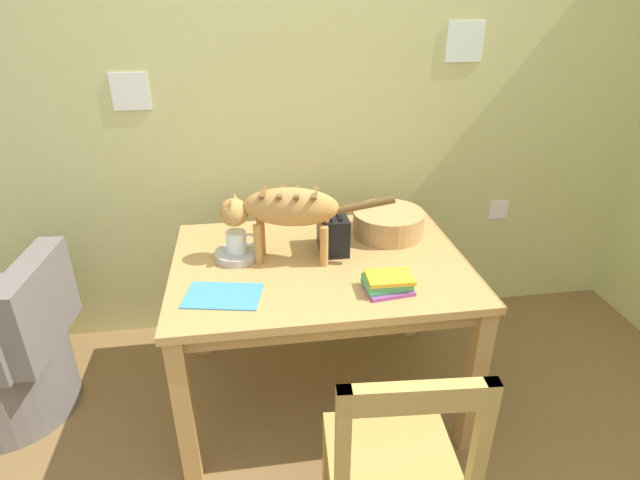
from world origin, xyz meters
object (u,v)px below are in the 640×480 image
at_px(saucer_bowl, 237,255).
at_px(toaster, 333,232).
at_px(book_stack, 388,283).
at_px(wicker_basket, 388,222).
at_px(coffee_mug, 237,241).
at_px(dining_table, 320,278).
at_px(cat, 284,210).
at_px(magazine, 223,296).
at_px(wicker_armchair, 8,362).
at_px(wooden_chair_near, 395,467).

height_order(saucer_bowl, toaster, toaster).
xyz_separation_m(book_stack, wicker_basket, (0.13, 0.49, 0.03)).
height_order(coffee_mug, toaster, toaster).
bearing_deg(coffee_mug, saucer_bowl, 180.00).
bearing_deg(saucer_bowl, wicker_basket, 10.92).
bearing_deg(saucer_bowl, coffee_mug, 0.00).
relative_size(dining_table, wicker_basket, 3.78).
xyz_separation_m(cat, magazine, (-0.26, -0.26, -0.23)).
height_order(coffee_mug, magazine, coffee_mug).
bearing_deg(wicker_armchair, toaster, -86.35).
relative_size(dining_table, saucer_bowl, 6.52).
relative_size(book_stack, toaster, 0.97).
xyz_separation_m(cat, saucer_bowl, (-0.21, 0.04, -0.22)).
bearing_deg(coffee_mug, wicker_basket, 10.97).
relative_size(dining_table, cat, 1.76).
xyz_separation_m(toaster, wicker_armchair, (-1.52, 0.02, -0.57)).
relative_size(wooden_chair_near, wicker_armchair, 1.19).
bearing_deg(wooden_chair_near, toaster, 96.81).
distance_m(cat, wicker_armchair, 1.48).
relative_size(dining_table, wicker_armchair, 1.64).
bearing_deg(coffee_mug, dining_table, -12.12).
bearing_deg(cat, coffee_mug, 89.80).
height_order(dining_table, saucer_bowl, saucer_bowl).
xyz_separation_m(dining_table, toaster, (0.07, 0.10, 0.17)).
height_order(book_stack, wicker_armchair, book_stack).
bearing_deg(wicker_basket, toaster, -157.99).
bearing_deg(saucer_bowl, dining_table, -12.00).
xyz_separation_m(saucer_bowl, wicker_armchair, (-1.09, 0.04, -0.50)).
bearing_deg(wooden_chair_near, coffee_mug, 121.19).
xyz_separation_m(dining_table, magazine, (-0.41, -0.23, 0.09)).
relative_size(dining_table, book_stack, 6.56).
bearing_deg(wicker_armchair, wicker_basket, -82.53).
distance_m(coffee_mug, wicker_basket, 0.73).
xyz_separation_m(magazine, toaster, (0.49, 0.33, 0.08)).
distance_m(coffee_mug, toaster, 0.43).
distance_m(dining_table, wicker_basket, 0.45).
height_order(cat, magazine, cat).
xyz_separation_m(coffee_mug, wicker_armchair, (-1.09, 0.04, -0.56)).
bearing_deg(dining_table, cat, 167.76).
distance_m(wicker_basket, toaster, 0.31).
bearing_deg(wooden_chair_near, wicker_basket, 81.10).
height_order(magazine, toaster, toaster).
relative_size(magazine, wooden_chair_near, 0.31).
height_order(cat, coffee_mug, cat).
height_order(saucer_bowl, coffee_mug, coffee_mug).
bearing_deg(book_stack, coffee_mug, 148.64).
height_order(dining_table, magazine, magazine).
distance_m(book_stack, toaster, 0.41).
height_order(dining_table, cat, cat).
xyz_separation_m(dining_table, cat, (-0.15, 0.03, 0.32)).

